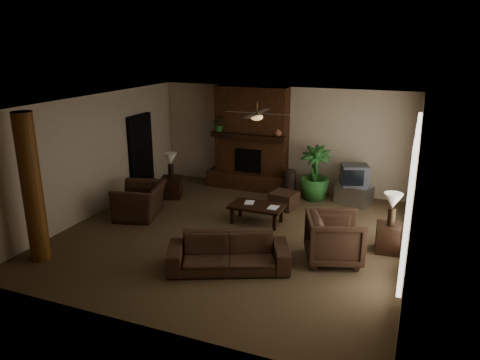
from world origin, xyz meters
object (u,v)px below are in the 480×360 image
at_px(side_table_left, 172,187).
at_px(side_table_right, 389,238).
at_px(lamp_left, 170,160).
at_px(log_column, 32,189).
at_px(floor_vase, 289,181).
at_px(armchair_left, 140,196).
at_px(lamp_right, 393,203).
at_px(coffee_table, 257,207).
at_px(tv_stand, 354,194).
at_px(floor_plant, 314,185).
at_px(armchair_right, 334,236).
at_px(sofa, 228,247).
at_px(ottoman, 284,200).

xyz_separation_m(side_table_left, side_table_right, (5.58, -1.22, 0.00)).
bearing_deg(lamp_left, log_column, -97.45).
bearing_deg(floor_vase, log_column, -123.18).
bearing_deg(armchair_left, side_table_left, 164.91).
relative_size(floor_vase, lamp_right, 1.18).
bearing_deg(coffee_table, tv_stand, 48.48).
height_order(tv_stand, floor_plant, floor_plant).
height_order(tv_stand, side_table_right, side_table_right).
relative_size(log_column, coffee_table, 2.33).
bearing_deg(armchair_right, sofa, 100.80).
bearing_deg(lamp_right, tv_stand, 112.87).
xyz_separation_m(ottoman, floor_plant, (0.54, 0.92, 0.19)).
distance_m(side_table_left, lamp_right, 5.76).
distance_m(coffee_table, lamp_left, 2.88).
bearing_deg(side_table_right, side_table_left, 167.69).
bearing_deg(side_table_left, lamp_left, 66.17).
distance_m(side_table_right, lamp_right, 0.73).
bearing_deg(coffee_table, ottoman, 76.05).
bearing_deg(armchair_left, sofa, 46.02).
height_order(floor_plant, lamp_left, lamp_left).
xyz_separation_m(coffee_table, side_table_right, (2.89, -0.39, -0.10)).
bearing_deg(side_table_left, side_table_right, -12.31).
bearing_deg(side_table_right, armchair_right, -138.09).
xyz_separation_m(log_column, lamp_left, (0.52, 4.02, -0.40)).
xyz_separation_m(sofa, floor_vase, (-0.07, 4.23, 0.01)).
distance_m(armchair_right, floor_plant, 3.50).
bearing_deg(floor_plant, sofa, -97.52).
xyz_separation_m(ottoman, lamp_right, (2.61, -1.56, 0.80)).
bearing_deg(sofa, lamp_left, 110.12).
bearing_deg(armchair_right, armchair_left, 63.06).
bearing_deg(sofa, floor_plant, 58.75).
height_order(log_column, floor_plant, log_column).
bearing_deg(lamp_left, floor_vase, 22.24).
height_order(floor_plant, side_table_right, floor_plant).
distance_m(sofa, floor_vase, 4.23).
bearing_deg(armchair_left, coffee_table, 87.89).
distance_m(armchair_left, ottoman, 3.48).
relative_size(armchair_left, lamp_right, 1.81).
bearing_deg(sofa, coffee_table, 72.87).
relative_size(sofa, coffee_table, 1.80).
distance_m(armchair_right, lamp_left, 5.11).
bearing_deg(lamp_left, tv_stand, 15.51).
bearing_deg(armchair_left, log_column, -27.11).
distance_m(armchair_left, coffee_table, 2.75).
xyz_separation_m(side_table_left, lamp_left, (0.00, 0.00, 0.73)).
bearing_deg(ottoman, lamp_right, -30.97).
height_order(ottoman, side_table_right, side_table_right).
height_order(floor_vase, lamp_right, lamp_right).
bearing_deg(log_column, coffee_table, 44.84).
bearing_deg(tv_stand, armchair_left, -128.15).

